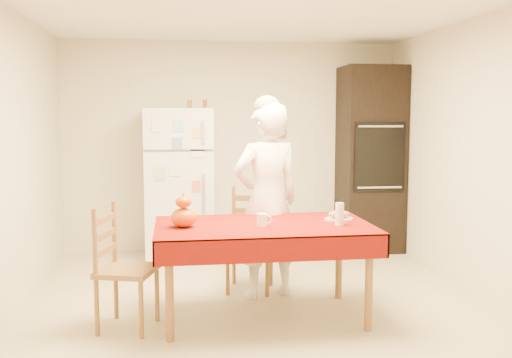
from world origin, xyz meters
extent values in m
plane|color=#C7B690|center=(0.00, 0.00, 0.00)|extent=(4.50, 4.50, 0.00)
cube|color=beige|center=(0.00, 2.25, 1.25)|extent=(4.00, 0.02, 2.50)
cube|color=beige|center=(0.00, -2.25, 1.25)|extent=(4.00, 0.02, 2.50)
cube|color=beige|center=(-2.00, 0.00, 1.25)|extent=(0.02, 4.50, 2.50)
cube|color=beige|center=(2.00, 0.00, 1.25)|extent=(0.02, 4.50, 2.50)
cube|color=white|center=(0.00, 0.00, 2.50)|extent=(4.00, 4.50, 0.02)
cube|color=brown|center=(0.55, 2.23, 1.50)|extent=(0.22, 0.02, 0.30)
cube|color=white|center=(-0.65, 1.88, 0.85)|extent=(0.75, 0.70, 1.70)
cube|color=silver|center=(-0.39, 1.51, 1.45)|extent=(0.03, 0.03, 0.25)
cube|color=silver|center=(-0.39, 1.51, 0.70)|extent=(0.03, 0.03, 0.60)
cube|color=black|center=(1.63, 1.93, 1.10)|extent=(0.70, 0.60, 2.20)
cube|color=black|center=(1.63, 1.62, 1.15)|extent=(0.59, 0.02, 0.80)
cylinder|color=brown|center=(-0.75, -0.62, 0.35)|extent=(0.06, 0.06, 0.71)
cylinder|color=brown|center=(-0.75, 0.16, 0.35)|extent=(0.06, 0.06, 0.71)
cylinder|color=brown|center=(0.73, -0.62, 0.35)|extent=(0.06, 0.06, 0.71)
cylinder|color=brown|center=(0.73, 0.16, 0.35)|extent=(0.06, 0.06, 0.71)
cube|color=brown|center=(-0.01, -0.23, 0.73)|extent=(1.60, 0.90, 0.04)
cube|color=#5F0905|center=(-0.01, -0.23, 0.76)|extent=(1.70, 1.00, 0.01)
cylinder|color=brown|center=(-0.24, 0.39, 0.21)|extent=(0.04, 0.04, 0.43)
cylinder|color=brown|center=(-0.15, 0.71, 0.21)|extent=(0.04, 0.04, 0.43)
cylinder|color=brown|center=(0.11, 0.29, 0.21)|extent=(0.04, 0.04, 0.43)
cylinder|color=brown|center=(0.20, 0.62, 0.21)|extent=(0.04, 0.04, 0.43)
cube|color=brown|center=(-0.02, 0.50, 0.45)|extent=(0.51, 0.50, 0.04)
cube|color=brown|center=(0.03, 0.67, 0.70)|extent=(0.35, 0.13, 0.50)
cylinder|color=brown|center=(-0.96, -0.53, 0.21)|extent=(0.04, 0.04, 0.43)
cylinder|color=brown|center=(-1.28, -0.43, 0.21)|extent=(0.04, 0.04, 0.43)
cylinder|color=brown|center=(-0.85, -0.19, 0.21)|extent=(0.04, 0.04, 0.43)
cylinder|color=brown|center=(-1.18, -0.09, 0.21)|extent=(0.04, 0.04, 0.43)
cube|color=brown|center=(-1.07, -0.31, 0.45)|extent=(0.50, 0.52, 0.04)
cube|color=brown|center=(-1.23, -0.26, 0.70)|extent=(0.13, 0.35, 0.50)
imported|color=white|center=(0.11, 0.32, 0.87)|extent=(0.72, 0.57, 1.73)
cylinder|color=white|center=(-0.04, -0.32, 0.81)|extent=(0.08, 0.08, 0.10)
ellipsoid|color=#C63A04|center=(-0.64, -0.26, 0.84)|extent=(0.20, 0.20, 0.15)
ellipsoid|color=#EA4605|center=(-0.64, -0.26, 0.96)|extent=(0.12, 0.12, 0.09)
cylinder|color=white|center=(0.57, -0.35, 0.85)|extent=(0.07, 0.07, 0.18)
cylinder|color=silver|center=(0.63, -0.15, 0.77)|extent=(0.24, 0.24, 0.02)
ellipsoid|color=#957649|center=(0.63, -0.15, 0.81)|extent=(0.18, 0.10, 0.06)
cylinder|color=#95641B|center=(-0.52, 1.93, 1.75)|extent=(0.05, 0.05, 0.10)
cylinder|color=brown|center=(-0.51, 1.93, 1.75)|extent=(0.05, 0.05, 0.10)
cylinder|color=brown|center=(-0.34, 1.93, 1.75)|extent=(0.05, 0.05, 0.10)
camera|label=1|loc=(-0.71, -4.62, 1.61)|focal=40.00mm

